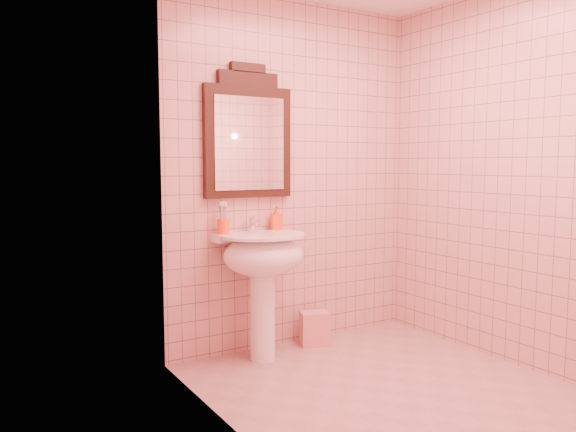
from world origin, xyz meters
TOP-DOWN VIEW (x-y plane):
  - floor at (0.00, 0.00)m, footprint 2.20×2.20m
  - back_wall at (0.00, 1.10)m, footprint 2.00×0.02m
  - pedestal_sink at (-0.39, 0.87)m, footprint 0.58×0.58m
  - faucet at (-0.39, 1.01)m, footprint 0.04×0.16m
  - mirror at (-0.39, 1.07)m, footprint 0.65×0.06m
  - toothbrush_cup at (-0.61, 1.02)m, footprint 0.08×0.08m
  - soap_dispenser at (-0.19, 1.03)m, footprint 0.09×0.09m
  - towel at (0.08, 0.94)m, footprint 0.24×0.20m

SIDE VIEW (x-z plane):
  - floor at x=0.00m, z-range 0.00..0.00m
  - towel at x=0.08m, z-range 0.00..0.25m
  - pedestal_sink at x=-0.39m, z-range 0.23..1.09m
  - toothbrush_cup at x=-0.61m, z-range 0.82..1.01m
  - faucet at x=-0.39m, z-range 0.87..0.97m
  - soap_dispenser at x=-0.19m, z-range 0.86..1.03m
  - back_wall at x=0.00m, z-range 0.00..2.50m
  - mirror at x=-0.39m, z-range 1.06..1.98m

